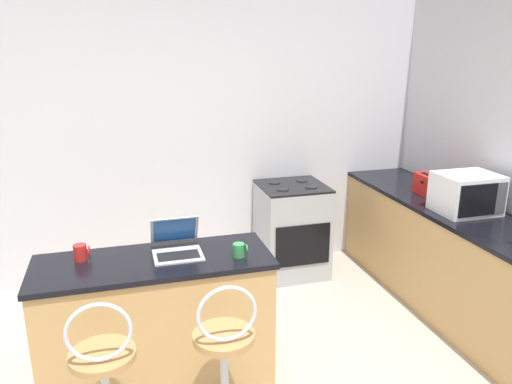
{
  "coord_description": "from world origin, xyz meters",
  "views": [
    {
      "loc": [
        -0.61,
        -2.3,
        2.16
      ],
      "look_at": [
        0.46,
        1.49,
        0.99
      ],
      "focal_mm": 35.0,
      "sensor_mm": 36.0,
      "label": 1
    }
  ],
  "objects_px": {
    "bar_stool_far": "(225,366)",
    "mug_red": "(81,252)",
    "laptop": "(176,244)",
    "microwave": "(467,193)",
    "mug_green": "(239,250)",
    "toaster": "(432,185)",
    "stove_range": "(292,229)"
  },
  "relations": [
    {
      "from": "microwave",
      "to": "toaster",
      "type": "relative_size",
      "value": 1.52
    },
    {
      "from": "bar_stool_far",
      "to": "laptop",
      "type": "xyz_separation_m",
      "value": [
        -0.16,
        0.65,
        0.49
      ]
    },
    {
      "from": "laptop",
      "to": "mug_green",
      "type": "height_order",
      "value": "laptop"
    },
    {
      "from": "stove_range",
      "to": "toaster",
      "type": "bearing_deg",
      "value": -30.72
    },
    {
      "from": "bar_stool_far",
      "to": "microwave",
      "type": "relative_size",
      "value": 2.16
    },
    {
      "from": "bar_stool_far",
      "to": "toaster",
      "type": "bearing_deg",
      "value": 31.13
    },
    {
      "from": "bar_stool_far",
      "to": "stove_range",
      "type": "relative_size",
      "value": 1.1
    },
    {
      "from": "bar_stool_far",
      "to": "toaster",
      "type": "relative_size",
      "value": 3.29
    },
    {
      "from": "toaster",
      "to": "stove_range",
      "type": "height_order",
      "value": "toaster"
    },
    {
      "from": "bar_stool_far",
      "to": "mug_red",
      "type": "relative_size",
      "value": 9.87
    },
    {
      "from": "stove_range",
      "to": "mug_green",
      "type": "relative_size",
      "value": 9.75
    },
    {
      "from": "laptop",
      "to": "toaster",
      "type": "height_order",
      "value": "laptop"
    },
    {
      "from": "bar_stool_far",
      "to": "mug_green",
      "type": "distance_m",
      "value": 0.7
    },
    {
      "from": "bar_stool_far",
      "to": "toaster",
      "type": "xyz_separation_m",
      "value": [
        2.15,
        1.3,
        0.52
      ]
    },
    {
      "from": "toaster",
      "to": "bar_stool_far",
      "type": "bearing_deg",
      "value": -148.87
    },
    {
      "from": "toaster",
      "to": "stove_range",
      "type": "relative_size",
      "value": 0.33
    },
    {
      "from": "microwave",
      "to": "mug_red",
      "type": "distance_m",
      "value": 2.87
    },
    {
      "from": "toaster",
      "to": "mug_green",
      "type": "height_order",
      "value": "toaster"
    },
    {
      "from": "microwave",
      "to": "stove_range",
      "type": "relative_size",
      "value": 0.51
    },
    {
      "from": "laptop",
      "to": "mug_red",
      "type": "distance_m",
      "value": 0.58
    },
    {
      "from": "bar_stool_far",
      "to": "toaster",
      "type": "height_order",
      "value": "toaster"
    },
    {
      "from": "microwave",
      "to": "bar_stool_far",
      "type": "bearing_deg",
      "value": -158.81
    },
    {
      "from": "stove_range",
      "to": "mug_red",
      "type": "xyz_separation_m",
      "value": [
        -1.82,
        -1.24,
        0.49
      ]
    },
    {
      "from": "bar_stool_far",
      "to": "laptop",
      "type": "bearing_deg",
      "value": 104.19
    },
    {
      "from": "laptop",
      "to": "stove_range",
      "type": "relative_size",
      "value": 0.36
    },
    {
      "from": "laptop",
      "to": "toaster",
      "type": "relative_size",
      "value": 1.08
    },
    {
      "from": "mug_red",
      "to": "toaster",
      "type": "bearing_deg",
      "value": 11.91
    },
    {
      "from": "mug_red",
      "to": "microwave",
      "type": "bearing_deg",
      "value": 2.69
    },
    {
      "from": "bar_stool_far",
      "to": "microwave",
      "type": "xyz_separation_m",
      "value": [
        2.12,
        0.82,
        0.58
      ]
    },
    {
      "from": "mug_red",
      "to": "laptop",
      "type": "bearing_deg",
      "value": -4.13
    },
    {
      "from": "mug_green",
      "to": "laptop",
      "type": "bearing_deg",
      "value": 155.08
    },
    {
      "from": "microwave",
      "to": "toaster",
      "type": "bearing_deg",
      "value": 86.83
    }
  ]
}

